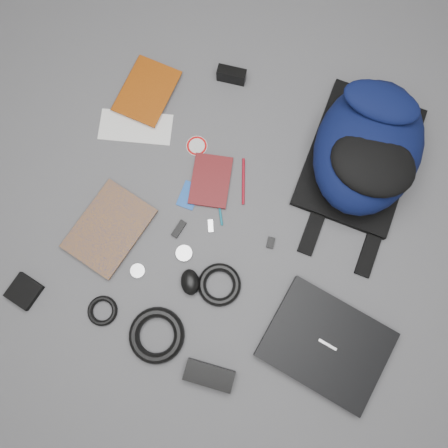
% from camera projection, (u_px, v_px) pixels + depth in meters
% --- Properties ---
extents(ground, '(4.00, 4.00, 0.00)m').
position_uv_depth(ground, '(224.00, 225.00, 1.40)').
color(ground, '#4F4F51').
rests_on(ground, ground).
extents(backpack, '(0.40, 0.54, 0.21)m').
position_uv_depth(backpack, '(368.00, 146.00, 1.35)').
color(backpack, black).
rests_on(backpack, ground).
extents(laptop, '(0.41, 0.35, 0.04)m').
position_uv_depth(laptop, '(326.00, 344.00, 1.31)').
color(laptop, black).
rests_on(laptop, ground).
extents(textbook_red, '(0.20, 0.25, 0.02)m').
position_uv_depth(textbook_red, '(125.00, 82.00, 1.49)').
color(textbook_red, '#7F3207').
rests_on(textbook_red, ground).
extents(comic_book, '(0.27, 0.31, 0.02)m').
position_uv_depth(comic_book, '(85.00, 212.00, 1.40)').
color(comic_book, '#C1760D').
rests_on(comic_book, ground).
extents(envelope, '(0.26, 0.15, 0.00)m').
position_uv_depth(envelope, '(136.00, 127.00, 1.47)').
color(envelope, white).
rests_on(envelope, ground).
extents(dvd_case, '(0.14, 0.19, 0.01)m').
position_uv_depth(dvd_case, '(211.00, 181.00, 1.43)').
color(dvd_case, '#4A0E0F').
rests_on(dvd_case, ground).
extents(compact_camera, '(0.10, 0.04, 0.05)m').
position_uv_depth(compact_camera, '(232.00, 75.00, 1.48)').
color(compact_camera, black).
rests_on(compact_camera, ground).
extents(sticker_disc, '(0.09, 0.09, 0.00)m').
position_uv_depth(sticker_disc, '(197.00, 146.00, 1.46)').
color(sticker_disc, silver).
rests_on(sticker_disc, ground).
extents(pen_teal, '(0.06, 0.12, 0.01)m').
position_uv_depth(pen_teal, '(219.00, 206.00, 1.41)').
color(pen_teal, '#0C5F74').
rests_on(pen_teal, ground).
extents(pen_red, '(0.05, 0.15, 0.01)m').
position_uv_depth(pen_red, '(243.00, 181.00, 1.43)').
color(pen_red, maroon).
rests_on(pen_red, ground).
extents(id_badge, '(0.07, 0.09, 0.00)m').
position_uv_depth(id_badge, '(189.00, 195.00, 1.42)').
color(id_badge, '#1549A3').
rests_on(id_badge, ground).
extents(usb_black, '(0.04, 0.06, 0.01)m').
position_uv_depth(usb_black, '(179.00, 229.00, 1.40)').
color(usb_black, black).
rests_on(usb_black, ground).
extents(usb_silver, '(0.03, 0.04, 0.01)m').
position_uv_depth(usb_silver, '(211.00, 226.00, 1.40)').
color(usb_silver, silver).
rests_on(usb_silver, ground).
extents(key_fob, '(0.02, 0.04, 0.01)m').
position_uv_depth(key_fob, '(271.00, 243.00, 1.39)').
color(key_fob, black).
rests_on(key_fob, ground).
extents(mouse, '(0.09, 0.10, 0.04)m').
position_uv_depth(mouse, '(190.00, 282.00, 1.35)').
color(mouse, black).
rests_on(mouse, ground).
extents(headphone_left, '(0.05, 0.05, 0.01)m').
position_uv_depth(headphone_left, '(138.00, 271.00, 1.37)').
color(headphone_left, silver).
rests_on(headphone_left, ground).
extents(headphone_right, '(0.05, 0.05, 0.01)m').
position_uv_depth(headphone_right, '(184.00, 253.00, 1.38)').
color(headphone_right, '#B4B4B6').
rests_on(headphone_right, ground).
extents(cable_coil, '(0.17, 0.17, 0.03)m').
position_uv_depth(cable_coil, '(219.00, 285.00, 1.35)').
color(cable_coil, black).
rests_on(cable_coil, ground).
extents(power_brick, '(0.15, 0.06, 0.04)m').
position_uv_depth(power_brick, '(209.00, 375.00, 1.30)').
color(power_brick, black).
rests_on(power_brick, ground).
extents(power_cord_coil, '(0.20, 0.20, 0.03)m').
position_uv_depth(power_cord_coil, '(157.00, 335.00, 1.32)').
color(power_cord_coil, black).
rests_on(power_cord_coil, ground).
extents(pouch, '(0.11, 0.11, 0.02)m').
position_uv_depth(pouch, '(24.00, 291.00, 1.35)').
color(pouch, black).
rests_on(pouch, ground).
extents(earbud_coil, '(0.12, 0.12, 0.02)m').
position_uv_depth(earbud_coil, '(102.00, 311.00, 1.34)').
color(earbud_coil, black).
rests_on(earbud_coil, ground).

